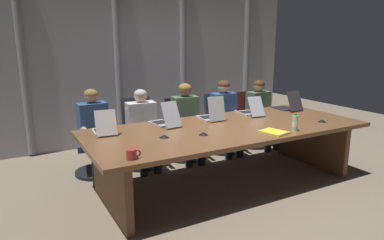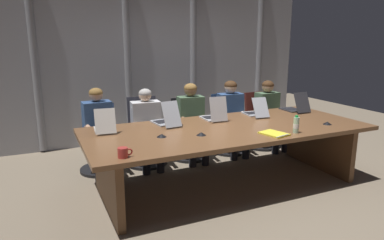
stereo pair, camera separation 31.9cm
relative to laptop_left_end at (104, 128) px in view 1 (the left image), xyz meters
name	(u,v)px [view 1 (the left image)]	position (x,y,z in m)	size (l,w,h in m)	color
ground_plane	(226,183)	(1.42, -0.43, -0.81)	(11.42, 11.42, 0.00)	#7F705B
conference_table	(227,139)	(1.42, -0.43, -0.21)	(3.48, 1.44, 0.76)	brown
curtain_backdrop	(151,52)	(1.42, 2.02, 0.76)	(5.71, 0.17, 3.15)	#9999A0
laptop_left_end	(104,128)	(0.00, 0.00, 0.00)	(0.27, 0.43, 0.29)	beige
laptop_left_mid	(164,120)	(0.76, 0.01, 0.00)	(0.27, 0.51, 0.32)	#A8ADB7
laptop_center	(211,115)	(1.44, -0.01, 0.01)	(0.25, 0.42, 0.33)	#BCBCC1
laptop_right_mid	(250,111)	(2.09, -0.01, 0.00)	(0.26, 0.47, 0.27)	#A8ADB7
laptop_right_end	(287,106)	(2.81, 0.00, 0.00)	(0.24, 0.45, 0.30)	#2D2D33
office_chair_left_end	(96,148)	(0.06, 0.78, -0.47)	(0.60, 0.61, 0.92)	navy
office_chair_left_mid	(140,140)	(0.72, 0.78, -0.45)	(0.60, 0.60, 0.98)	#2D2D38
office_chair_center	(183,135)	(1.42, 0.78, -0.47)	(0.60, 0.60, 0.91)	black
office_chair_right_mid	(221,129)	(2.13, 0.78, -0.46)	(0.60, 0.60, 0.93)	navy
office_chair_right_end	(252,125)	(2.78, 0.78, -0.47)	(0.60, 0.60, 0.92)	#511E19
person_left_end	(95,129)	(0.04, 0.62, -0.15)	(0.40, 0.56, 1.18)	#335184
person_left_mid	(143,124)	(0.71, 0.62, -0.17)	(0.44, 0.56, 1.13)	silver
person_center	(187,117)	(1.41, 0.62, -0.15)	(0.43, 0.57, 1.17)	#4C6B4C
person_right_mid	(226,112)	(2.10, 0.62, -0.14)	(0.42, 0.57, 1.17)	#335184
person_right_end	(261,109)	(2.83, 0.62, -0.16)	(0.41, 0.56, 1.14)	#4C6B4C
water_bottle_primary	(295,123)	(2.00, -0.97, 0.04)	(0.07, 0.07, 0.21)	#ADD1B2
coffee_mug_near	(132,154)	(-0.02, -1.00, -0.01)	(0.14, 0.09, 0.09)	#B2332D
conference_mic_left_side	(164,136)	(0.53, -0.50, -0.04)	(0.11, 0.11, 0.04)	black
conference_mic_middle	(203,134)	(0.96, -0.62, -0.04)	(0.11, 0.11, 0.04)	black
conference_mic_right_side	(322,121)	(2.63, -0.82, -0.04)	(0.11, 0.11, 0.04)	black
spiral_notepad	(275,132)	(1.73, -0.93, -0.05)	(0.29, 0.35, 0.03)	yellow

